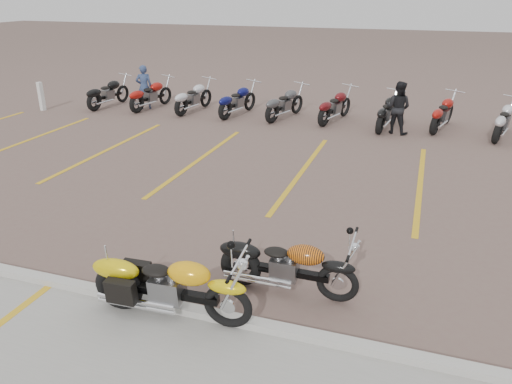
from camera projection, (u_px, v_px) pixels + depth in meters
ground at (245, 247)px, 8.42m from camera, size 100.00×100.00×0.00m
curb at (194, 312)px, 6.65m from camera, size 60.00×0.18×0.12m
parking_stripes at (302, 171)px, 11.92m from camera, size 38.00×5.50×0.01m
yellow_cruiser at (168, 287)px, 6.48m from camera, size 2.21×0.35×0.91m
flame_cruiser at (284, 267)px, 7.03m from camera, size 2.02×0.29×0.83m
person_a at (144, 87)px, 17.82m from camera, size 0.68×0.61×1.55m
person_b at (398, 108)px, 14.75m from camera, size 0.90×0.79×1.55m
bollard at (41, 96)px, 17.68m from camera, size 0.17×0.17×1.00m
bg_bike_row at (308, 104)px, 16.23m from camera, size 15.89×2.09×1.10m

